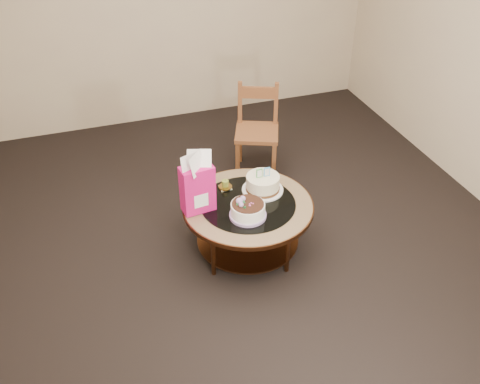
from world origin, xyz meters
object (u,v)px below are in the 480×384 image
object	(u,v)px
decorated_cake	(248,211)
cream_cake	(263,184)
dining_chair	(257,130)
coffee_table	(248,211)
gift_bag	(197,183)

from	to	relation	value
decorated_cake	cream_cake	distance (m)	0.36
cream_cake	dining_chair	world-z (taller)	dining_chair
decorated_cake	cream_cake	bearing A→B (deg)	51.02
coffee_table	dining_chair	world-z (taller)	dining_chair
cream_cake	gift_bag	size ratio (longest dim) A/B	0.68
coffee_table	decorated_cake	world-z (taller)	decorated_cake
gift_bag	dining_chair	bearing A→B (deg)	43.58
coffee_table	cream_cake	distance (m)	0.25
decorated_cake	gift_bag	size ratio (longest dim) A/B	0.57
decorated_cake	dining_chair	bearing A→B (deg)	66.85
coffee_table	gift_bag	world-z (taller)	gift_bag
cream_cake	dining_chair	bearing A→B (deg)	72.92
coffee_table	dining_chair	xyz separation A→B (m)	(0.48, 1.10, 0.06)
decorated_cake	cream_cake	xyz separation A→B (m)	(0.22, 0.28, 0.01)
cream_cake	coffee_table	bearing A→B (deg)	-142.67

